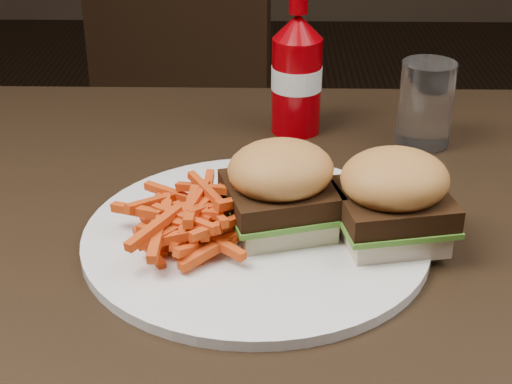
{
  "coord_description": "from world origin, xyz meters",
  "views": [
    {
      "loc": [
        0.01,
        -0.7,
        1.16
      ],
      "look_at": [
        -0.01,
        -0.03,
        0.8
      ],
      "focal_mm": 55.0,
      "sensor_mm": 36.0,
      "label": 1
    }
  ],
  "objects_px": {
    "ketchup_bottle": "(296,87)",
    "plate": "(256,237)",
    "chair_far": "(208,145)",
    "tumbler": "(426,103)",
    "dining_table": "(261,239)"
  },
  "relations": [
    {
      "from": "ketchup_bottle",
      "to": "plate",
      "type": "bearing_deg",
      "value": -99.37
    },
    {
      "from": "chair_far",
      "to": "ketchup_bottle",
      "type": "bearing_deg",
      "value": 118.47
    },
    {
      "from": "ketchup_bottle",
      "to": "tumbler",
      "type": "distance_m",
      "value": 0.16
    },
    {
      "from": "dining_table",
      "to": "chair_far",
      "type": "relative_size",
      "value": 3.16
    },
    {
      "from": "ketchup_bottle",
      "to": "tumbler",
      "type": "relative_size",
      "value": 1.22
    },
    {
      "from": "dining_table",
      "to": "chair_far",
      "type": "bearing_deg",
      "value": 98.25
    },
    {
      "from": "plate",
      "to": "chair_far",
      "type": "bearing_deg",
      "value": 97.63
    },
    {
      "from": "dining_table",
      "to": "ketchup_bottle",
      "type": "distance_m",
      "value": 0.26
    },
    {
      "from": "dining_table",
      "to": "plate",
      "type": "distance_m",
      "value": 0.04
    },
    {
      "from": "chair_far",
      "to": "ketchup_bottle",
      "type": "xyz_separation_m",
      "value": [
        0.17,
        -0.66,
        0.38
      ]
    },
    {
      "from": "tumbler",
      "to": "plate",
      "type": "bearing_deg",
      "value": -130.56
    },
    {
      "from": "plate",
      "to": "ketchup_bottle",
      "type": "relative_size",
      "value": 2.71
    },
    {
      "from": "dining_table",
      "to": "ketchup_bottle",
      "type": "height_order",
      "value": "ketchup_bottle"
    },
    {
      "from": "dining_table",
      "to": "ketchup_bottle",
      "type": "bearing_deg",
      "value": 80.39
    },
    {
      "from": "plate",
      "to": "tumbler",
      "type": "bearing_deg",
      "value": 49.44
    }
  ]
}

